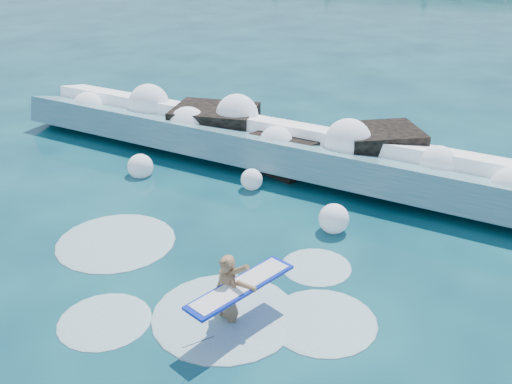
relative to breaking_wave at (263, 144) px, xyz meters
The scene contains 6 objects.
ground 6.43m from the breaking_wave, 83.61° to the right, with size 200.00×200.00×0.00m, color #072E3C.
breaking_wave is the anchor object (origin of this frame).
rock_cluster 0.71m from the breaking_wave, 53.09° to the left, with size 8.75×3.67×1.59m.
surfer_with_board 8.20m from the breaking_wave, 65.51° to the right, with size 1.21×2.91×1.72m.
wave_spray 0.73m from the breaking_wave, behind, with size 15.58×4.92×1.95m.
surf_foam 7.25m from the breaking_wave, 72.53° to the right, with size 9.04×5.45×0.14m.
Camera 1 is at (7.44, -8.53, 6.98)m, focal length 40.00 mm.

